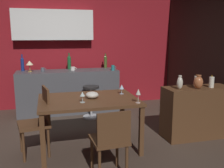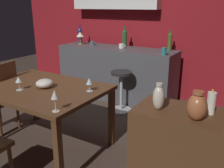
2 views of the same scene
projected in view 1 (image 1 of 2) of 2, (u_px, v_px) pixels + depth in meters
name	position (u px, v px, depth m)	size (l,w,h in m)	color
ground_plane	(81.00, 139.00, 4.01)	(9.00, 9.00, 0.00)	#47382D
wall_kitchen_back	(65.00, 45.00, 5.70)	(5.20, 0.33, 2.60)	maroon
wall_side_right	(214.00, 53.00, 4.68)	(0.10, 4.40, 2.60)	#33231E
dining_table	(88.00, 104.00, 3.62)	(1.39, 0.99, 0.74)	#56351E
kitchen_counter	(69.00, 91.00, 5.40)	(2.10, 0.60, 0.90)	#4C4C51
sideboard_cabinet	(197.00, 112.00, 4.07)	(1.10, 0.44, 0.82)	#56351E
chair_near_window	(39.00, 119.00, 3.44)	(0.47, 0.47, 0.94)	#56351E
chair_by_doorway	(111.00, 140.00, 2.85)	(0.43, 0.43, 0.83)	#56351E
bar_stool	(91.00, 101.00, 5.03)	(0.34, 0.34, 0.65)	#262323
wine_glass_left	(122.00, 87.00, 3.88)	(0.07, 0.07, 0.14)	silver
wine_glass_right	(138.00, 92.00, 3.35)	(0.07, 0.07, 0.19)	silver
wine_glass_center	(82.00, 95.00, 3.38)	(0.07, 0.07, 0.15)	silver
fruit_bowl	(92.00, 95.00, 3.62)	(0.19, 0.19, 0.09)	beige
wine_bottle_green	(69.00, 62.00, 5.49)	(0.08, 0.08, 0.36)	#1E592D
wine_bottle_olive	(105.00, 61.00, 5.72)	(0.07, 0.07, 0.33)	#475623
wine_bottle_cobalt	(22.00, 64.00, 5.22)	(0.07, 0.07, 0.35)	navy
cup_teal	(113.00, 68.00, 5.34)	(0.11, 0.07, 0.11)	teal
cup_slate	(43.00, 69.00, 5.20)	(0.11, 0.08, 0.08)	#515660
cup_white	(73.00, 69.00, 5.34)	(0.12, 0.09, 0.08)	white
counter_lamp	(30.00, 63.00, 5.08)	(0.14, 0.14, 0.23)	#A58447
pillar_candle_tall	(196.00, 81.00, 4.04)	(0.06, 0.06, 0.20)	white
pillar_candle_short	(212.00, 82.00, 3.96)	(0.08, 0.08, 0.20)	white
vase_ceramic_ivory	(180.00, 83.00, 3.83)	(0.09, 0.09, 0.21)	beige
vase_copper	(198.00, 82.00, 3.87)	(0.14, 0.14, 0.21)	#B26038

